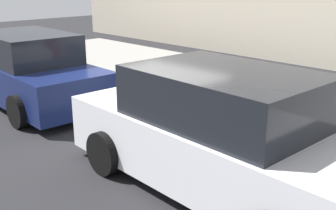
# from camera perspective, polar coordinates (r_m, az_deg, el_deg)

# --- Properties ---
(ground_plane) EXTENTS (40.00, 40.00, 0.00)m
(ground_plane) POSITION_cam_1_polar(r_m,az_deg,el_deg) (8.74, -2.60, -0.97)
(ground_plane) COLOR black
(sidewalk_curb) EXTENTS (18.00, 5.00, 0.14)m
(sidewalk_curb) POSITION_cam_1_polar(r_m,az_deg,el_deg) (10.47, 7.74, 2.36)
(sidewalk_curb) COLOR gray
(sidewalk_curb) RESTS_ON ground_plane
(suitcase_maroon_0) EXTENTS (0.38, 0.24, 0.99)m
(suitcase_maroon_0) POSITION_cam_1_polar(r_m,az_deg,el_deg) (7.05, 18.81, -1.89)
(suitcase_maroon_0) COLOR maroon
(suitcase_maroon_0) RESTS_ON sidewalk_curb
(suitcase_red_1) EXTENTS (0.41, 0.26, 0.79)m
(suitcase_red_1) POSITION_cam_1_polar(r_m,az_deg,el_deg) (7.23, 15.32, -1.30)
(suitcase_red_1) COLOR red
(suitcase_red_1) RESTS_ON sidewalk_curb
(suitcase_silver_2) EXTENTS (0.42, 0.22, 1.01)m
(suitcase_silver_2) POSITION_cam_1_polar(r_m,az_deg,el_deg) (7.54, 12.40, -0.33)
(suitcase_silver_2) COLOR #9EA0A8
(suitcase_silver_2) RESTS_ON sidewalk_curb
(suitcase_navy_3) EXTENTS (0.38, 0.23, 1.08)m
(suitcase_navy_3) POSITION_cam_1_polar(r_m,az_deg,el_deg) (7.83, 9.69, 0.66)
(suitcase_navy_3) COLOR navy
(suitcase_navy_3) RESTS_ON sidewalk_curb
(suitcase_teal_4) EXTENTS (0.39, 0.26, 0.68)m
(suitcase_teal_4) POSITION_cam_1_polar(r_m,az_deg,el_deg) (8.10, 6.88, 0.77)
(suitcase_teal_4) COLOR #0F606B
(suitcase_teal_4) RESTS_ON sidewalk_curb
(suitcase_black_5) EXTENTS (0.42, 0.24, 0.97)m
(suitcase_black_5) POSITION_cam_1_polar(r_m,az_deg,el_deg) (8.32, 3.94, 1.79)
(suitcase_black_5) COLOR black
(suitcase_black_5) RESTS_ON sidewalk_curb
(fire_hydrant) EXTENTS (0.39, 0.21, 0.81)m
(fire_hydrant) POSITION_cam_1_polar(r_m,az_deg,el_deg) (9.01, -0.45, 3.34)
(fire_hydrant) COLOR red
(fire_hydrant) RESTS_ON sidewalk_curb
(bollard_post) EXTENTS (0.12, 0.12, 0.79)m
(bollard_post) POSITION_cam_1_polar(r_m,az_deg,el_deg) (9.35, -3.61, 3.62)
(bollard_post) COLOR brown
(bollard_post) RESTS_ON sidewalk_curb
(parked_car_white_0) EXTENTS (4.61, 2.09, 1.63)m
(parked_car_white_0) POSITION_cam_1_polar(r_m,az_deg,el_deg) (5.43, 7.54, -4.18)
(parked_car_white_0) COLOR silver
(parked_car_white_0) RESTS_ON ground_plane
(parked_car_navy_1) EXTENTS (4.55, 2.04, 1.57)m
(parked_car_navy_1) POSITION_cam_1_polar(r_m,az_deg,el_deg) (9.71, -18.63, 4.49)
(parked_car_navy_1) COLOR #141E4C
(parked_car_navy_1) RESTS_ON ground_plane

